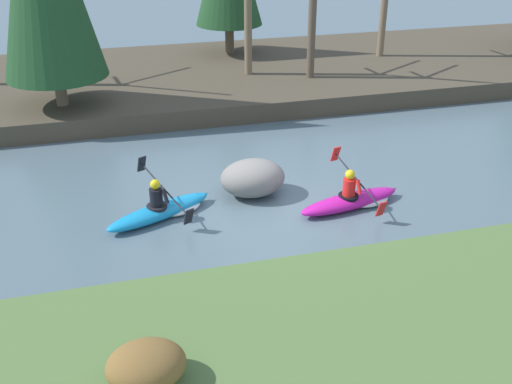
# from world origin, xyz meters

# --- Properties ---
(ground_plane) EXTENTS (90.00, 90.00, 0.00)m
(ground_plane) POSITION_xyz_m (0.00, 0.00, 0.00)
(ground_plane) COLOR slate
(riverbank_far) EXTENTS (44.00, 8.86, 0.64)m
(riverbank_far) POSITION_xyz_m (0.00, 9.99, 0.32)
(riverbank_far) COLOR #4C4233
(riverbank_far) RESTS_ON ground
(bare_tree_mid_downstream) EXTENTS (3.08, 3.04, 5.54)m
(bare_tree_mid_downstream) POSITION_xyz_m (3.79, 8.11, 3.25)
(bare_tree_mid_downstream) COLOR brown
(bare_tree_mid_downstream) RESTS_ON riverbank_far
(shrub_clump_nearest) EXTENTS (1.12, 0.93, 0.61)m
(shrub_clump_nearest) POSITION_xyz_m (-3.52, -5.68, 1.01)
(shrub_clump_nearest) COLOR brown
(shrub_clump_nearest) RESTS_ON riverbank_near
(kayaker_lead) EXTENTS (2.79, 2.06, 1.20)m
(kayaker_lead) POSITION_xyz_m (1.88, -0.46, 0.20)
(kayaker_lead) COLOR #C61999
(kayaker_lead) RESTS_ON ground
(kayaker_middle) EXTENTS (2.70, 1.95, 1.20)m
(kayaker_middle) POSITION_xyz_m (-2.60, 0.23, 0.20)
(kayaker_middle) COLOR #1993D6
(kayaker_middle) RESTS_ON ground
(boulder_midstream) EXTENTS (1.62, 1.27, 0.91)m
(boulder_midstream) POSITION_xyz_m (-0.31, 0.77, 0.46)
(boulder_midstream) COLOR gray
(boulder_midstream) RESTS_ON ground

